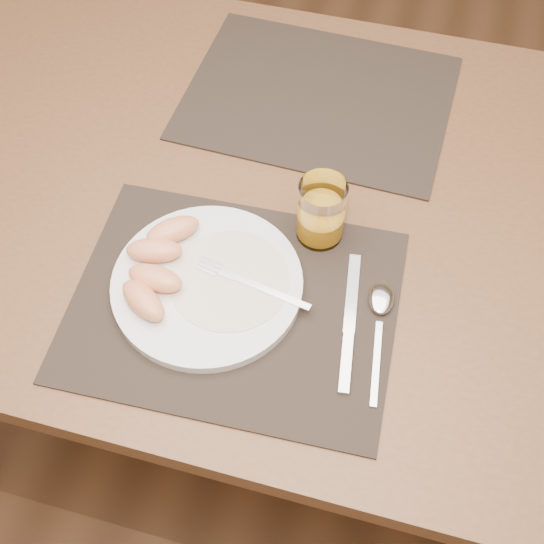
{
  "coord_description": "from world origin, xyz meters",
  "views": [
    {
      "loc": [
        0.17,
        -0.68,
        1.57
      ],
      "look_at": [
        0.03,
        -0.17,
        0.77
      ],
      "focal_mm": 45.0,
      "sensor_mm": 36.0,
      "label": 1
    }
  ],
  "objects_px": {
    "placemat_near": "(234,304)",
    "plate": "(207,284)",
    "placemat_far": "(318,97)",
    "spoon": "(381,307)",
    "fork": "(243,280)",
    "table": "(281,223)",
    "knife": "(349,332)",
    "juice_glass": "(321,214)"
  },
  "relations": [
    {
      "from": "fork",
      "to": "knife",
      "type": "xyz_separation_m",
      "value": [
        0.16,
        -0.03,
        -0.02
      ]
    },
    {
      "from": "spoon",
      "to": "juice_glass",
      "type": "height_order",
      "value": "juice_glass"
    },
    {
      "from": "plate",
      "to": "juice_glass",
      "type": "xyz_separation_m",
      "value": [
        0.13,
        0.13,
        0.04
      ]
    },
    {
      "from": "table",
      "to": "placemat_near",
      "type": "distance_m",
      "value": 0.24
    },
    {
      "from": "plate",
      "to": "spoon",
      "type": "distance_m",
      "value": 0.24
    },
    {
      "from": "fork",
      "to": "juice_glass",
      "type": "xyz_separation_m",
      "value": [
        0.08,
        0.12,
        0.03
      ]
    },
    {
      "from": "placemat_near",
      "to": "placemat_far",
      "type": "distance_m",
      "value": 0.44
    },
    {
      "from": "placemat_near",
      "to": "juice_glass",
      "type": "xyz_separation_m",
      "value": [
        0.09,
        0.15,
        0.05
      ]
    },
    {
      "from": "table",
      "to": "placemat_far",
      "type": "height_order",
      "value": "placemat_far"
    },
    {
      "from": "plate",
      "to": "knife",
      "type": "height_order",
      "value": "plate"
    },
    {
      "from": "placemat_far",
      "to": "spoon",
      "type": "distance_m",
      "value": 0.43
    },
    {
      "from": "knife",
      "to": "table",
      "type": "bearing_deg",
      "value": 124.4
    },
    {
      "from": "table",
      "to": "juice_glass",
      "type": "relative_size",
      "value": 13.31
    },
    {
      "from": "placemat_far",
      "to": "plate",
      "type": "bearing_deg",
      "value": -98.51
    },
    {
      "from": "table",
      "to": "knife",
      "type": "distance_m",
      "value": 0.29
    },
    {
      "from": "fork",
      "to": "knife",
      "type": "bearing_deg",
      "value": -11.98
    },
    {
      "from": "placemat_far",
      "to": "spoon",
      "type": "xyz_separation_m",
      "value": [
        0.18,
        -0.39,
        0.01
      ]
    },
    {
      "from": "placemat_near",
      "to": "placemat_far",
      "type": "bearing_deg",
      "value": 87.5
    },
    {
      "from": "juice_glass",
      "to": "spoon",
      "type": "bearing_deg",
      "value": -43.61
    },
    {
      "from": "juice_glass",
      "to": "plate",
      "type": "bearing_deg",
      "value": -134.38
    },
    {
      "from": "table",
      "to": "plate",
      "type": "distance_m",
      "value": 0.23
    },
    {
      "from": "plate",
      "to": "placemat_far",
      "type": "bearing_deg",
      "value": 81.49
    },
    {
      "from": "plate",
      "to": "spoon",
      "type": "height_order",
      "value": "plate"
    },
    {
      "from": "placemat_far",
      "to": "juice_glass",
      "type": "height_order",
      "value": "juice_glass"
    },
    {
      "from": "table",
      "to": "fork",
      "type": "bearing_deg",
      "value": -91.71
    },
    {
      "from": "plate",
      "to": "placemat_near",
      "type": "bearing_deg",
      "value": -20.86
    },
    {
      "from": "spoon",
      "to": "juice_glass",
      "type": "distance_m",
      "value": 0.16
    },
    {
      "from": "table",
      "to": "placemat_near",
      "type": "bearing_deg",
      "value": -92.75
    },
    {
      "from": "plate",
      "to": "fork",
      "type": "bearing_deg",
      "value": 14.78
    },
    {
      "from": "placemat_near",
      "to": "fork",
      "type": "relative_size",
      "value": 2.58
    },
    {
      "from": "table",
      "to": "placemat_far",
      "type": "distance_m",
      "value": 0.24
    },
    {
      "from": "placemat_far",
      "to": "juice_glass",
      "type": "distance_m",
      "value": 0.3
    },
    {
      "from": "table",
      "to": "juice_glass",
      "type": "bearing_deg",
      "value": -41.83
    },
    {
      "from": "table",
      "to": "placemat_far",
      "type": "relative_size",
      "value": 3.11
    },
    {
      "from": "table",
      "to": "spoon",
      "type": "height_order",
      "value": "spoon"
    },
    {
      "from": "placemat_near",
      "to": "spoon",
      "type": "bearing_deg",
      "value": 12.78
    },
    {
      "from": "placemat_near",
      "to": "fork",
      "type": "xyz_separation_m",
      "value": [
        0.0,
        0.03,
        0.02
      ]
    },
    {
      "from": "placemat_near",
      "to": "plate",
      "type": "xyz_separation_m",
      "value": [
        -0.04,
        0.02,
        0.01
      ]
    },
    {
      "from": "fork",
      "to": "knife",
      "type": "relative_size",
      "value": 0.79
    },
    {
      "from": "spoon",
      "to": "knife",
      "type": "bearing_deg",
      "value": -125.36
    },
    {
      "from": "table",
      "to": "spoon",
      "type": "bearing_deg",
      "value": -42.9
    },
    {
      "from": "placemat_near",
      "to": "knife",
      "type": "relative_size",
      "value": 2.04
    }
  ]
}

